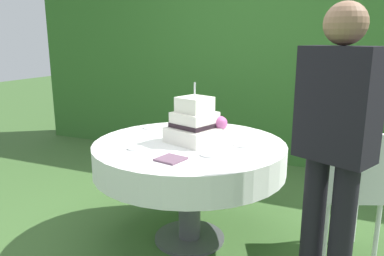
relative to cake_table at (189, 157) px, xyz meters
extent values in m
plane|color=#3D602D|center=(0.00, 0.00, -0.63)|extent=(20.00, 20.00, 0.00)
cube|color=#336628|center=(0.00, 2.16, 0.50)|extent=(6.20, 0.42, 2.25)
cylinder|color=#4C4C51|center=(0.00, 0.00, -0.62)|extent=(0.51, 0.51, 0.02)
cylinder|color=#4C4C51|center=(0.00, 0.00, -0.27)|extent=(0.16, 0.16, 0.70)
cylinder|color=olive|center=(0.00, 0.00, 0.09)|extent=(1.29, 1.29, 0.03)
cylinder|color=white|center=(0.00, 0.00, 0.01)|extent=(1.32, 1.32, 0.20)
cube|color=white|center=(0.03, 0.03, 0.16)|extent=(0.40, 0.40, 0.10)
cube|color=white|center=(0.03, 0.03, 0.26)|extent=(0.32, 0.32, 0.10)
cube|color=black|center=(0.03, 0.03, 0.23)|extent=(0.33, 0.33, 0.03)
cube|color=white|center=(0.03, 0.03, 0.37)|extent=(0.25, 0.25, 0.10)
sphere|color=#C6599E|center=(0.19, 0.11, 0.24)|extent=(0.10, 0.10, 0.10)
cylinder|color=silver|center=(0.03, 0.03, 0.47)|extent=(0.01, 0.01, 0.10)
cylinder|color=white|center=(0.24, -0.22, 0.11)|extent=(0.14, 0.14, 0.01)
cylinder|color=white|center=(0.36, 0.08, 0.11)|extent=(0.15, 0.15, 0.01)
cylinder|color=white|center=(-0.25, -0.29, 0.11)|extent=(0.11, 0.11, 0.01)
cylinder|color=white|center=(-0.44, 0.26, 0.11)|extent=(0.14, 0.14, 0.01)
cube|color=#6B4C60|center=(0.06, -0.40, 0.11)|extent=(0.18, 0.18, 0.01)
cylinder|color=white|center=(1.10, 0.44, -0.40)|extent=(0.03, 0.03, 0.45)
cylinder|color=white|center=(0.80, 0.32, -0.40)|extent=(0.03, 0.03, 0.45)
cylinder|color=white|center=(1.22, 0.15, -0.40)|extent=(0.03, 0.03, 0.45)
cylinder|color=white|center=(0.93, 0.02, -0.40)|extent=(0.03, 0.03, 0.45)
cube|color=white|center=(1.01, 0.23, -0.16)|extent=(0.52, 0.52, 0.04)
cube|color=white|center=(1.08, 0.07, 0.06)|extent=(0.38, 0.19, 0.40)
cylinder|color=black|center=(1.02, -0.40, -0.20)|extent=(0.12, 0.12, 0.85)
cylinder|color=black|center=(0.87, -0.33, -0.20)|extent=(0.12, 0.12, 0.85)
cube|color=black|center=(0.95, -0.37, 0.50)|extent=(0.41, 0.33, 0.55)
sphere|color=#8C664C|center=(0.95, -0.37, 0.87)|extent=(0.20, 0.20, 0.20)
camera|label=1|loc=(1.02, -2.27, 0.81)|focal=35.06mm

